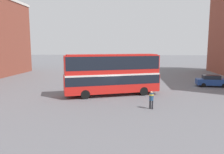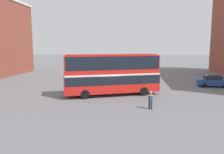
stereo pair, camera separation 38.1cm
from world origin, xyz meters
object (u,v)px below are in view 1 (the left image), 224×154
(parked_car_kerb_far, at_px, (212,81))
(double_decker_bus, at_px, (112,72))
(parked_car_kerb_near, at_px, (135,73))
(pedestrian_foreground, at_px, (151,98))

(parked_car_kerb_far, bearing_deg, double_decker_bus, -149.16)
(double_decker_bus, xyz_separation_m, parked_car_kerb_near, (2.99, 14.96, -1.92))
(parked_car_kerb_far, bearing_deg, parked_car_kerb_near, 147.11)
(parked_car_kerb_near, bearing_deg, parked_car_kerb_far, 130.72)
(double_decker_bus, relative_size, parked_car_kerb_near, 2.32)
(double_decker_bus, distance_m, parked_car_kerb_far, 15.34)
(pedestrian_foreground, distance_m, parked_car_kerb_far, 15.43)
(parked_car_kerb_far, bearing_deg, pedestrian_foreground, -123.86)
(parked_car_kerb_near, distance_m, parked_car_kerb_far, 13.56)
(pedestrian_foreground, relative_size, parked_car_kerb_far, 0.37)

